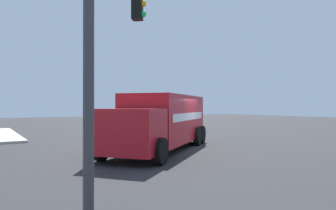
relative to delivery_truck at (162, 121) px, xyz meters
name	(u,v)px	position (x,y,z in m)	size (l,w,h in m)	color
ground_plane	(184,148)	(0.15, -1.45, -1.43)	(100.00, 100.00, 0.00)	#2B2B2D
delivery_truck	(162,121)	(0.00, 0.00, 0.00)	(7.24, 8.15, 2.69)	#AD141E
traffic_light_primary	(111,21)	(-6.25, 5.09, 2.61)	(3.10, 2.70, 6.17)	#38383D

